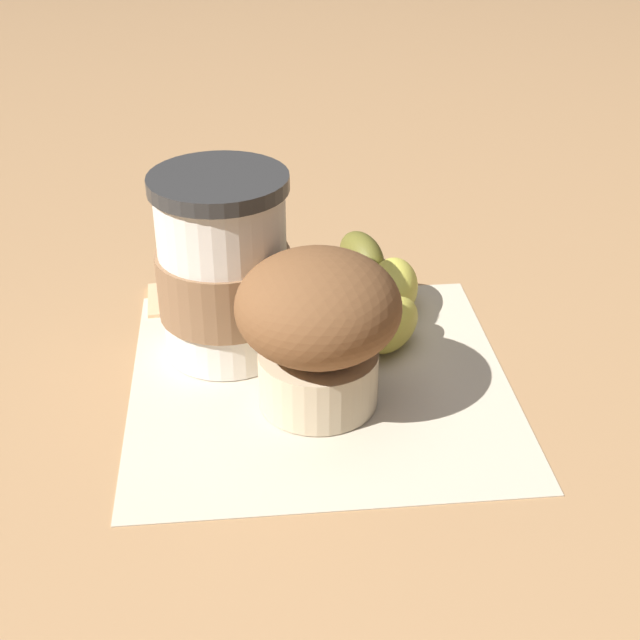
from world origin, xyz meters
TOP-DOWN VIEW (x-y plane):
  - ground_plane at (0.00, 0.00)m, footprint 3.00×3.00m
  - paper_napkin at (0.00, 0.00)m, footprint 0.27×0.27m
  - coffee_cup at (-0.06, 0.05)m, footprint 0.09×0.09m
  - muffin at (-0.01, -0.02)m, footprint 0.10×0.10m
  - banana at (0.06, 0.09)m, footprint 0.07×0.17m
  - sugar_packet at (-0.10, 0.13)m, footprint 0.03×0.05m

SIDE VIEW (x-z plane):
  - ground_plane at x=0.00m, z-range 0.00..0.00m
  - paper_napkin at x=0.00m, z-range 0.00..0.00m
  - sugar_packet at x=-0.10m, z-range 0.00..0.01m
  - banana at x=0.06m, z-range 0.00..0.04m
  - muffin at x=-0.01m, z-range 0.01..0.11m
  - coffee_cup at x=-0.06m, z-range 0.00..0.13m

